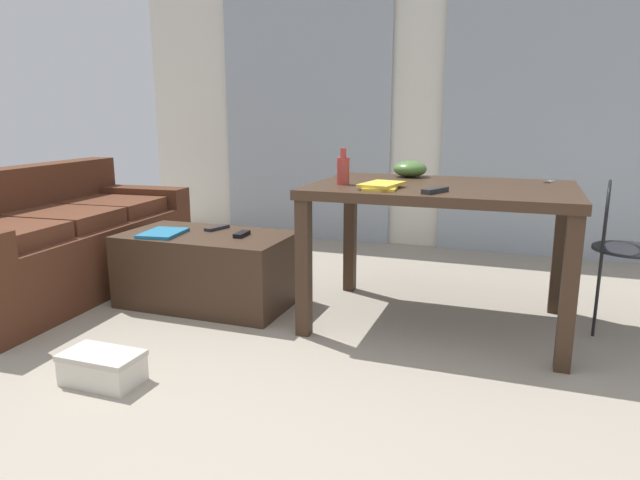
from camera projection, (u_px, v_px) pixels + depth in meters
name	position (u px, v px, depth m)	size (l,w,h in m)	color
ground_plane	(343.00, 324.00, 3.10)	(8.14, 8.14, 0.00)	gray
wall_back	(419.00, 93.00, 4.74)	(5.24, 0.10, 2.62)	silver
curtains	(417.00, 109.00, 4.69)	(3.58, 0.03, 2.34)	#99A3AD
couch	(53.00, 244.00, 3.65)	(0.99, 1.97, 0.79)	#4C2819
coffee_table	(208.00, 269.00, 3.39)	(1.00, 0.56, 0.44)	#382619
craft_table	(441.00, 203.00, 2.97)	(1.35, 0.92, 0.77)	#382619
wire_chair	(619.00, 237.00, 2.90)	(0.37, 0.38, 0.81)	black
bottle_near	(343.00, 170.00, 2.96)	(0.07, 0.07, 0.19)	#99332D
bowl	(410.00, 169.00, 3.32)	(0.20, 0.20, 0.10)	#477033
book_stack	(382.00, 186.00, 2.82)	(0.20, 0.30, 0.03)	gold
tv_remote_on_table	(435.00, 190.00, 2.66)	(0.05, 0.17, 0.02)	#232326
scissors	(549.00, 182.00, 3.06)	(0.06, 0.11, 0.00)	#9EA0A5
tv_remote_primary	(242.00, 234.00, 3.28)	(0.05, 0.14, 0.02)	black
tv_remote_secondary	(217.00, 228.00, 3.47)	(0.05, 0.17, 0.02)	#232326
magazine	(163.00, 233.00, 3.32)	(0.21, 0.28, 0.02)	#1E668C
shoebox	(102.00, 367.00, 2.41)	(0.34, 0.20, 0.14)	beige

